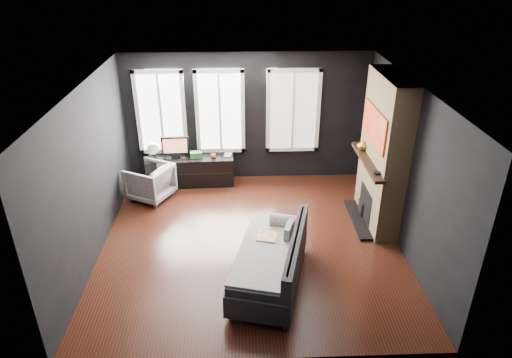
{
  "coord_description": "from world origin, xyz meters",
  "views": [
    {
      "loc": [
        -0.17,
        -6.47,
        4.5
      ],
      "look_at": [
        0.1,
        0.3,
        1.05
      ],
      "focal_mm": 32.0,
      "sensor_mm": 36.0,
      "label": 1
    }
  ],
  "objects_px": {
    "sofa": "(270,258)",
    "mantel_vase": "(362,145)",
    "monitor": "(175,146)",
    "book": "(224,150)",
    "armchair": "(150,180)",
    "media_console": "(191,170)",
    "mug": "(213,155)"
  },
  "relations": [
    {
      "from": "monitor",
      "to": "book",
      "type": "height_order",
      "value": "monitor"
    },
    {
      "from": "armchair",
      "to": "monitor",
      "type": "xyz_separation_m",
      "value": [
        0.46,
        0.61,
        0.48
      ]
    },
    {
      "from": "armchair",
      "to": "mug",
      "type": "height_order",
      "value": "armchair"
    },
    {
      "from": "media_console",
      "to": "mantel_vase",
      "type": "height_order",
      "value": "mantel_vase"
    },
    {
      "from": "sofa",
      "to": "mantel_vase",
      "type": "bearing_deg",
      "value": 63.46
    },
    {
      "from": "media_console",
      "to": "mantel_vase",
      "type": "distance_m",
      "value": 3.61
    },
    {
      "from": "armchair",
      "to": "mantel_vase",
      "type": "relative_size",
      "value": 4.07
    },
    {
      "from": "mug",
      "to": "mantel_vase",
      "type": "bearing_deg",
      "value": -22.21
    },
    {
      "from": "mug",
      "to": "mantel_vase",
      "type": "xyz_separation_m",
      "value": [
        2.76,
        -1.13,
        0.65
      ]
    },
    {
      "from": "armchair",
      "to": "book",
      "type": "relative_size",
      "value": 3.78
    },
    {
      "from": "media_console",
      "to": "book",
      "type": "bearing_deg",
      "value": 1.9
    },
    {
      "from": "sofa",
      "to": "media_console",
      "type": "height_order",
      "value": "sofa"
    },
    {
      "from": "sofa",
      "to": "media_console",
      "type": "relative_size",
      "value": 1.11
    },
    {
      "from": "media_console",
      "to": "mantel_vase",
      "type": "xyz_separation_m",
      "value": [
        3.25,
        -1.19,
        1.02
      ]
    },
    {
      "from": "armchair",
      "to": "mug",
      "type": "distance_m",
      "value": 1.39
    },
    {
      "from": "mantel_vase",
      "to": "mug",
      "type": "bearing_deg",
      "value": 157.79
    },
    {
      "from": "monitor",
      "to": "mantel_vase",
      "type": "distance_m",
      "value": 3.76
    },
    {
      "from": "sofa",
      "to": "mug",
      "type": "height_order",
      "value": "sofa"
    },
    {
      "from": "media_console",
      "to": "armchair",
      "type": "bearing_deg",
      "value": -143.28
    },
    {
      "from": "sofa",
      "to": "monitor",
      "type": "distance_m",
      "value": 3.75
    },
    {
      "from": "mantel_vase",
      "to": "book",
      "type": "bearing_deg",
      "value": 153.88
    },
    {
      "from": "mug",
      "to": "mantel_vase",
      "type": "relative_size",
      "value": 0.59
    },
    {
      "from": "monitor",
      "to": "book",
      "type": "bearing_deg",
      "value": 0.9
    },
    {
      "from": "sofa",
      "to": "armchair",
      "type": "distance_m",
      "value": 3.46
    },
    {
      "from": "armchair",
      "to": "media_console",
      "type": "xyz_separation_m",
      "value": [
        0.75,
        0.61,
        -0.08
      ]
    },
    {
      "from": "mantel_vase",
      "to": "sofa",
      "type": "bearing_deg",
      "value": -130.67
    },
    {
      "from": "sofa",
      "to": "media_console",
      "type": "xyz_separation_m",
      "value": [
        -1.45,
        3.28,
        -0.12
      ]
    },
    {
      "from": "sofa",
      "to": "mantel_vase",
      "type": "xyz_separation_m",
      "value": [
        1.8,
        2.09,
        0.9
      ]
    },
    {
      "from": "monitor",
      "to": "armchair",
      "type": "bearing_deg",
      "value": -128.79
    },
    {
      "from": "monitor",
      "to": "book",
      "type": "xyz_separation_m",
      "value": [
        1.0,
        0.05,
        -0.15
      ]
    },
    {
      "from": "armchair",
      "to": "book",
      "type": "xyz_separation_m",
      "value": [
        1.46,
        0.66,
        0.33
      ]
    },
    {
      "from": "monitor",
      "to": "mug",
      "type": "distance_m",
      "value": 0.81
    }
  ]
}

